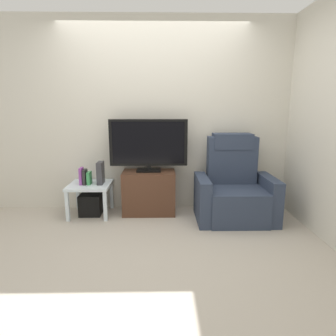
% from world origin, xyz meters
% --- Properties ---
extents(ground_plane, '(6.40, 6.40, 0.00)m').
position_xyz_m(ground_plane, '(0.00, 0.00, 0.00)').
color(ground_plane, '#B2A899').
extents(wall_back, '(6.40, 0.06, 2.60)m').
position_xyz_m(wall_back, '(0.00, 1.13, 1.30)').
color(wall_back, beige).
rests_on(wall_back, ground).
extents(tv_stand, '(0.70, 0.41, 0.58)m').
position_xyz_m(tv_stand, '(-0.07, 0.86, 0.29)').
color(tv_stand, '#4C2D1E').
rests_on(tv_stand, ground).
extents(television, '(1.03, 0.20, 0.69)m').
position_xyz_m(television, '(-0.07, 0.88, 0.94)').
color(television, black).
rests_on(television, tv_stand).
extents(recliner_armchair, '(0.98, 0.78, 1.08)m').
position_xyz_m(recliner_armchair, '(1.03, 0.66, 0.37)').
color(recliner_armchair, '#2D384C').
rests_on(recliner_armchair, ground).
extents(side_table, '(0.54, 0.54, 0.42)m').
position_xyz_m(side_table, '(-0.85, 0.81, 0.36)').
color(side_table, silver).
rests_on(side_table, ground).
extents(subwoofer_box, '(0.28, 0.28, 0.28)m').
position_xyz_m(subwoofer_box, '(-0.85, 0.81, 0.14)').
color(subwoofer_box, black).
rests_on(subwoofer_box, ground).
extents(book_leftmost, '(0.04, 0.12, 0.22)m').
position_xyz_m(book_leftmost, '(-0.95, 0.79, 0.54)').
color(book_leftmost, purple).
rests_on(book_leftmost, side_table).
extents(book_middle, '(0.04, 0.14, 0.20)m').
position_xyz_m(book_middle, '(-0.91, 0.79, 0.52)').
color(book_middle, '#262626').
rests_on(book_middle, side_table).
extents(book_rightmost, '(0.04, 0.13, 0.16)m').
position_xyz_m(book_rightmost, '(-0.85, 0.79, 0.51)').
color(book_rightmost, '#388C4C').
rests_on(book_rightmost, side_table).
extents(game_console, '(0.07, 0.20, 0.29)m').
position_xyz_m(game_console, '(-0.71, 0.82, 0.57)').
color(game_console, '#333338').
rests_on(game_console, side_table).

